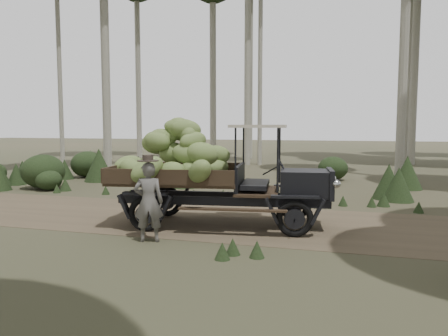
{
  "coord_description": "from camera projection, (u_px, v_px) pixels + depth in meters",
  "views": [
    {
      "loc": [
        4.0,
        -9.86,
        2.25
      ],
      "look_at": [
        1.29,
        -0.52,
        1.32
      ],
      "focal_mm": 35.0,
      "sensor_mm": 36.0,
      "label": 1
    }
  ],
  "objects": [
    {
      "name": "farmer",
      "position": [
        149.0,
        201.0,
        8.47
      ],
      "size": [
        0.66,
        0.54,
        1.7
      ],
      "rotation": [
        0.0,
        0.0,
        3.47
      ],
      "color": "#575450",
      "rests_on": "ground"
    },
    {
      "name": "undergrowth",
      "position": [
        165.0,
        174.0,
        15.8
      ],
      "size": [
        20.34,
        19.83,
        1.35
      ],
      "color": "#233319",
      "rests_on": "ground"
    },
    {
      "name": "banana_truck",
      "position": [
        196.0,
        163.0,
        9.78
      ],
      "size": [
        5.24,
        2.74,
        2.51
      ],
      "rotation": [
        0.0,
        0.0,
        0.13
      ],
      "color": "black",
      "rests_on": "ground"
    },
    {
      "name": "dirt_track",
      "position": [
        180.0,
        218.0,
        10.75
      ],
      "size": [
        70.0,
        4.0,
        0.01
      ],
      "primitive_type": "cube",
      "color": "brown",
      "rests_on": "ground"
    },
    {
      "name": "ground",
      "position": [
        180.0,
        218.0,
        10.75
      ],
      "size": [
        120.0,
        120.0,
        0.0
      ],
      "primitive_type": "plane",
      "color": "#473D2B",
      "rests_on": "ground"
    }
  ]
}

